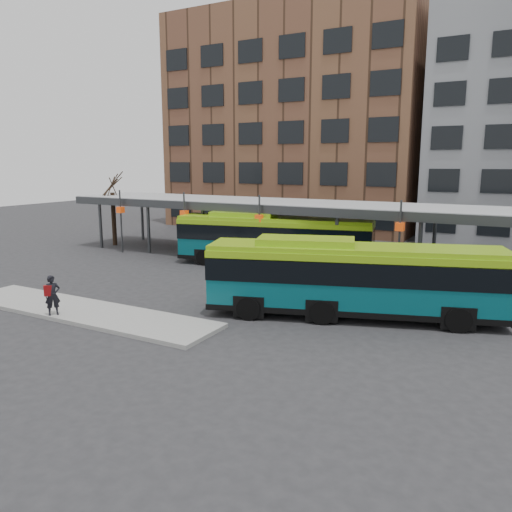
# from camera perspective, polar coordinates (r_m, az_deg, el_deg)

# --- Properties ---
(ground) EXTENTS (120.00, 120.00, 0.00)m
(ground) POSITION_cam_1_polar(r_m,az_deg,el_deg) (23.36, -4.40, -6.51)
(ground) COLOR #28282B
(ground) RESTS_ON ground
(boarding_island) EXTENTS (14.00, 3.00, 0.18)m
(boarding_island) POSITION_cam_1_polar(r_m,az_deg,el_deg) (24.61, -19.19, -5.97)
(boarding_island) COLOR gray
(boarding_island) RESTS_ON ground
(canopy) EXTENTS (40.00, 6.53, 4.80)m
(canopy) POSITION_cam_1_polar(r_m,az_deg,el_deg) (33.98, 7.33, 5.58)
(canopy) COLOR #999B9E
(canopy) RESTS_ON ground
(tree) EXTENTS (1.64, 1.64, 5.60)m
(tree) POSITION_cam_1_polar(r_m,az_deg,el_deg) (43.28, -15.96, 4.39)
(tree) COLOR black
(tree) RESTS_ON ground
(building_brick) EXTENTS (26.00, 14.00, 22.00)m
(building_brick) POSITION_cam_1_polar(r_m,az_deg,el_deg) (55.48, 5.04, 14.93)
(building_brick) COLOR brown
(building_brick) RESTS_ON ground
(bus_front) EXTENTS (13.13, 6.54, 3.56)m
(bus_front) POSITION_cam_1_polar(r_m,az_deg,el_deg) (22.65, 10.91, -2.37)
(bus_front) COLOR #085059
(bus_front) RESTS_ON ground
(bus_rear) EXTENTS (13.28, 5.26, 3.58)m
(bus_rear) POSITION_cam_1_polar(r_m,az_deg,el_deg) (33.41, 1.99, 2.05)
(bus_rear) COLOR #085059
(bus_rear) RESTS_ON ground
(pedestrian) EXTENTS (0.72, 0.78, 1.79)m
(pedestrian) POSITION_cam_1_polar(r_m,az_deg,el_deg) (23.96, -22.26, -4.15)
(pedestrian) COLOR black
(pedestrian) RESTS_ON boarding_island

